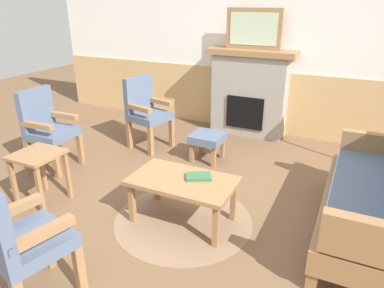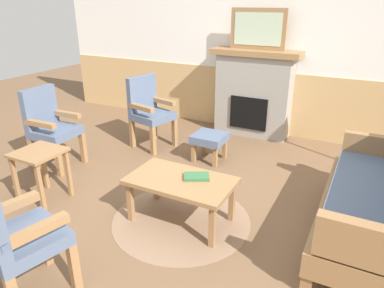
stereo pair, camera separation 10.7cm
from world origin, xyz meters
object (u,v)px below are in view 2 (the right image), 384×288
object	(u,v)px
framed_picture	(258,29)
footstool	(209,140)
fireplace	(254,93)
side_table	(40,162)
coffee_table	(181,184)
armchair_near_fireplace	(149,109)
armchair_by_window_left	(50,124)
couch	(374,201)
book_on_table	(197,177)
armchair_front_left	(12,234)

from	to	relation	value
framed_picture	footstool	xyz separation A→B (m)	(-0.16, -1.20, -1.28)
fireplace	side_table	world-z (taller)	fireplace
coffee_table	armchair_near_fireplace	world-z (taller)	armchair_near_fireplace
framed_picture	armchair_by_window_left	xyz separation A→B (m)	(-1.84, -2.22, -1.02)
couch	armchair_by_window_left	world-z (taller)	same
armchair_by_window_left	book_on_table	bearing A→B (deg)	-6.65
couch	coffee_table	world-z (taller)	couch
framed_picture	armchair_front_left	size ratio (longest dim) A/B	0.82
book_on_table	armchair_front_left	size ratio (longest dim) A/B	0.23
book_on_table	armchair_near_fireplace	world-z (taller)	armchair_near_fireplace
couch	side_table	size ratio (longest dim) A/B	3.27
armchair_near_fireplace	side_table	world-z (taller)	armchair_near_fireplace
armchair_by_window_left	armchair_front_left	world-z (taller)	same
book_on_table	coffee_table	bearing A→B (deg)	-145.14
coffee_table	side_table	xyz separation A→B (m)	(-1.45, -0.33, 0.05)
footstool	couch	bearing A→B (deg)	-24.50
footstool	armchair_front_left	bearing A→B (deg)	-93.95
couch	armchair_front_left	bearing A→B (deg)	-139.29
framed_picture	couch	distance (m)	2.95
framed_picture	side_table	world-z (taller)	framed_picture
fireplace	framed_picture	size ratio (longest dim) A/B	1.62
footstool	armchair_by_window_left	xyz separation A→B (m)	(-1.67, -1.02, 0.25)
book_on_table	footstool	size ratio (longest dim) A/B	0.56
couch	footstool	distance (m)	2.11
armchair_by_window_left	armchair_front_left	size ratio (longest dim) A/B	1.00
footstool	armchair_front_left	size ratio (longest dim) A/B	0.41
framed_picture	footstool	world-z (taller)	framed_picture
couch	armchair_front_left	size ratio (longest dim) A/B	1.84
book_on_table	side_table	distance (m)	1.62
armchair_near_fireplace	framed_picture	bearing A→B (deg)	44.73
armchair_front_left	framed_picture	bearing A→B (deg)	84.85
book_on_table	couch	bearing A→B (deg)	15.09
footstool	side_table	world-z (taller)	side_table
coffee_table	armchair_by_window_left	distance (m)	2.04
fireplace	framed_picture	xyz separation A→B (m)	(0.00, 0.00, 0.91)
coffee_table	footstool	size ratio (longest dim) A/B	2.40
footstool	armchair_front_left	distance (m)	2.70
footstool	coffee_table	bearing A→B (deg)	-76.04
armchair_front_left	side_table	size ratio (longest dim) A/B	1.78
book_on_table	side_table	size ratio (longest dim) A/B	0.41
couch	coffee_table	bearing A→B (deg)	-163.21
couch	side_table	distance (m)	3.13
couch	coffee_table	size ratio (longest dim) A/B	1.88
couch	armchair_near_fireplace	xyz separation A→B (m)	(-2.88, 0.95, 0.14)
couch	footstool	xyz separation A→B (m)	(-1.91, 0.87, -0.11)
armchair_near_fireplace	armchair_front_left	world-z (taller)	same
footstool	armchair_front_left	world-z (taller)	armchair_front_left
framed_picture	fireplace	bearing A→B (deg)	-90.00
fireplace	book_on_table	world-z (taller)	fireplace
couch	book_on_table	xyz separation A→B (m)	(-1.46, -0.39, 0.06)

